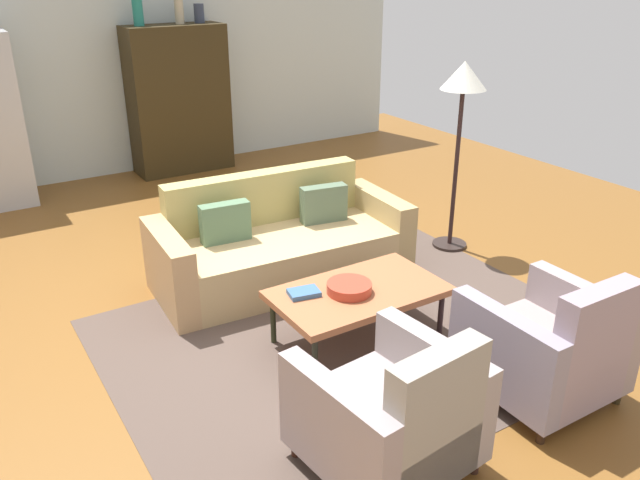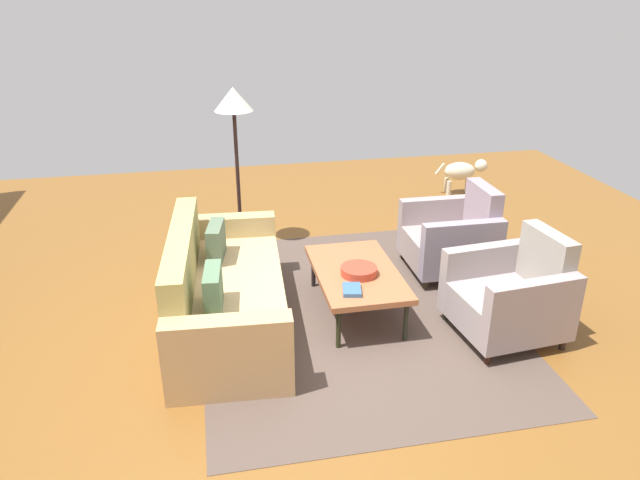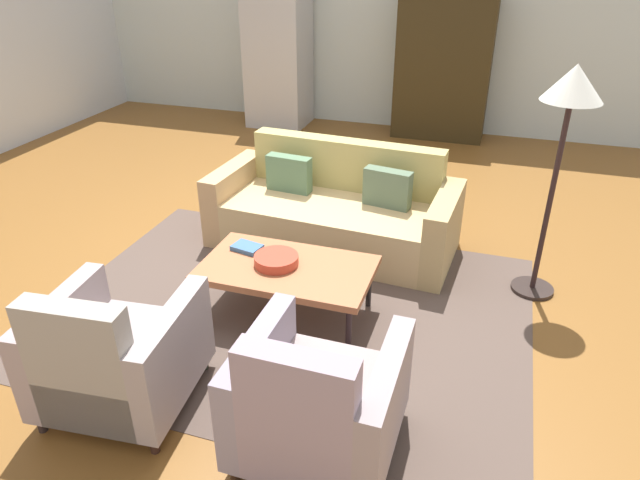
# 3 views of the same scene
# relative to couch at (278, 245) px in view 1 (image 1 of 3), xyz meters

# --- Properties ---
(ground_plane) EXTENTS (10.29, 10.29, 0.00)m
(ground_plane) POSITION_rel_couch_xyz_m (-0.47, -0.49, -0.29)
(ground_plane) COLOR brown
(wall_back) EXTENTS (8.58, 0.12, 2.80)m
(wall_back) POSITION_rel_couch_xyz_m (-0.47, 3.72, 1.11)
(wall_back) COLOR silver
(wall_back) RESTS_ON ground
(area_rug) EXTENTS (3.40, 2.60, 0.01)m
(area_rug) POSITION_rel_couch_xyz_m (-0.01, -1.14, -0.28)
(area_rug) COLOR brown
(area_rug) RESTS_ON ground
(couch) EXTENTS (2.15, 1.03, 0.86)m
(couch) POSITION_rel_couch_xyz_m (0.00, 0.00, 0.00)
(couch) COLOR tan
(couch) RESTS_ON ground
(coffee_table) EXTENTS (1.20, 0.70, 0.40)m
(coffee_table) POSITION_rel_couch_xyz_m (-0.01, -1.19, 0.08)
(coffee_table) COLOR black
(coffee_table) RESTS_ON ground
(armchair_left) EXTENTS (0.87, 0.87, 0.88)m
(armchair_left) POSITION_rel_couch_xyz_m (-0.60, -2.35, 0.06)
(armchair_left) COLOR #361B12
(armchair_left) RESTS_ON ground
(armchair_right) EXTENTS (0.81, 0.81, 0.88)m
(armchair_right) POSITION_rel_couch_xyz_m (0.59, -2.35, 0.06)
(armchair_right) COLOR #2E2B1E
(armchair_right) RESTS_ON ground
(fruit_bowl) EXTENTS (0.31, 0.31, 0.07)m
(fruit_bowl) POSITION_rel_couch_xyz_m (-0.08, -1.19, 0.15)
(fruit_bowl) COLOR #B43C29
(fruit_bowl) RESTS_ON coffee_table
(book_stack) EXTENTS (0.23, 0.18, 0.03)m
(book_stack) POSITION_rel_couch_xyz_m (-0.37, -1.05, 0.13)
(book_stack) COLOR #396190
(book_stack) RESTS_ON coffee_table
(cabinet) EXTENTS (1.20, 0.51, 1.80)m
(cabinet) POSITION_rel_couch_xyz_m (0.45, 3.37, 0.61)
(cabinet) COLOR #322712
(cabinet) RESTS_ON ground
(vase_tall) EXTENTS (0.12, 0.12, 0.34)m
(vase_tall) POSITION_rel_couch_xyz_m (0.05, 3.37, 1.68)
(vase_tall) COLOR #207B6C
(vase_tall) RESTS_ON cabinet
(vase_round) EXTENTS (0.11, 0.11, 0.30)m
(vase_round) POSITION_rel_couch_xyz_m (0.55, 3.37, 1.66)
(vase_round) COLOR #B4A88A
(vase_round) RESTS_ON cabinet
(vase_small) EXTENTS (0.12, 0.12, 0.22)m
(vase_small) POSITION_rel_couch_xyz_m (0.80, 3.37, 1.62)
(vase_small) COLOR #2F374A
(vase_small) RESTS_ON cabinet
(floor_lamp) EXTENTS (0.40, 0.40, 1.72)m
(floor_lamp) POSITION_rel_couch_xyz_m (1.69, -0.31, 1.16)
(floor_lamp) COLOR #2C221E
(floor_lamp) RESTS_ON ground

